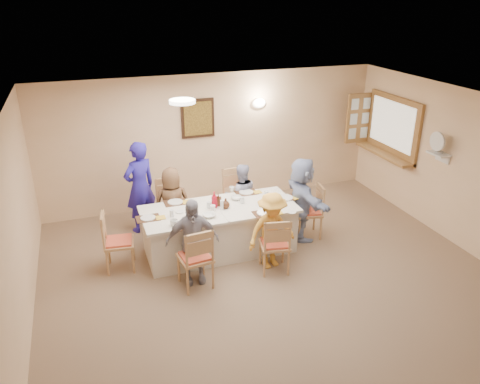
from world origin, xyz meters
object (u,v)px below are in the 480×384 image
object	(u,v)px
chair_front_left	(195,256)
diner_front_left	(192,241)
chair_back_left	(171,208)
diner_back_right	(241,196)
diner_back_left	(172,204)
caregiver	(140,187)
chair_right_end	(308,211)
serving_hatch	(393,127)
desk_fan	(439,145)
chair_front_right	(275,243)
chair_left_end	(119,241)
chair_back_right	(239,198)
diner_front_right	(272,231)
condiment_ketchup	(214,200)
dining_table	(220,230)
diner_right_end	(302,199)

from	to	relation	value
chair_front_left	diner_front_left	size ratio (longest dim) A/B	0.73
chair_back_left	diner_back_right	xyz separation A→B (m)	(1.20, -0.12, 0.10)
diner_back_left	chair_front_left	bearing A→B (deg)	93.00
diner_back_right	caregiver	xyz separation A→B (m)	(-1.65, 0.47, 0.21)
chair_right_end	diner_front_left	world-z (taller)	diner_front_left
serving_hatch	chair_front_left	world-z (taller)	serving_hatch
diner_back_right	diner_front_left	xyz separation A→B (m)	(-1.20, -1.36, 0.05)
desk_fan	chair_front_right	xyz separation A→B (m)	(-2.99, -0.30, -1.10)
serving_hatch	chair_front_left	bearing A→B (deg)	-159.01
desk_fan	chair_right_end	size ratio (longest dim) A/B	0.33
chair_left_end	chair_front_left	bearing A→B (deg)	-122.52
chair_back_left	chair_left_end	world-z (taller)	chair_back_left
chair_back_right	diner_back_left	bearing A→B (deg)	-179.03
chair_back_left	diner_front_right	size ratio (longest dim) A/B	0.82
chair_front_right	chair_right_end	xyz separation A→B (m)	(0.95, 0.80, 0.01)
chair_back_right	chair_front_left	world-z (taller)	chair_back_right
condiment_ketchup	diner_back_right	bearing A→B (deg)	43.52
dining_table	diner_back_right	size ratio (longest dim) A/B	2.04
chair_front_right	diner_back_left	distance (m)	1.91
serving_hatch	dining_table	world-z (taller)	serving_hatch
chair_back_right	chair_right_end	size ratio (longest dim) A/B	1.09
chair_left_end	diner_back_left	distance (m)	1.18
condiment_ketchup	chair_left_end	bearing A→B (deg)	-177.94
diner_back_left	chair_left_end	bearing A→B (deg)	38.60
desk_fan	diner_front_right	world-z (taller)	desk_fan
chair_front_right	chair_right_end	bearing A→B (deg)	-128.26
diner_back_right	diner_front_left	world-z (taller)	diner_front_left
desk_fan	chair_front_left	distance (m)	4.34
desk_fan	condiment_ketchup	size ratio (longest dim) A/B	1.16
desk_fan	dining_table	distance (m)	3.81
diner_right_end	chair_front_right	bearing A→B (deg)	135.26
diner_back_left	diner_right_end	bearing A→B (deg)	164.40
serving_hatch	chair_left_end	world-z (taller)	serving_hatch
diner_front_left	chair_right_end	bearing A→B (deg)	23.60
diner_front_left	caregiver	xyz separation A→B (m)	(-0.45, 1.83, 0.16)
serving_hatch	chair_back_left	size ratio (longest dim) A/B	1.54
dining_table	chair_right_end	bearing A→B (deg)	0.00
diner_back_left	caregiver	distance (m)	0.67
diner_back_left	diner_back_right	xyz separation A→B (m)	(1.20, 0.00, -0.04)
desk_fan	diner_front_right	xyz separation A→B (m)	(-2.99, -0.18, -0.95)
desk_fan	diner_front_left	xyz separation A→B (m)	(-4.19, -0.18, -0.91)
diner_back_left	diner_right_end	size ratio (longest dim) A/B	0.88
chair_front_left	diner_front_right	world-z (taller)	diner_front_right
chair_back_left	chair_front_left	size ratio (longest dim) A/B	1.04
diner_back_left	diner_front_left	bearing A→B (deg)	93.00
chair_right_end	desk_fan	bearing A→B (deg)	86.45
chair_back_left	diner_front_left	xyz separation A→B (m)	(0.00, -1.48, 0.15)
chair_front_left	chair_front_right	size ratio (longest dim) A/B	1.04
dining_table	condiment_ketchup	size ratio (longest dim) A/B	9.28
dining_table	chair_front_right	world-z (taller)	chair_front_right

